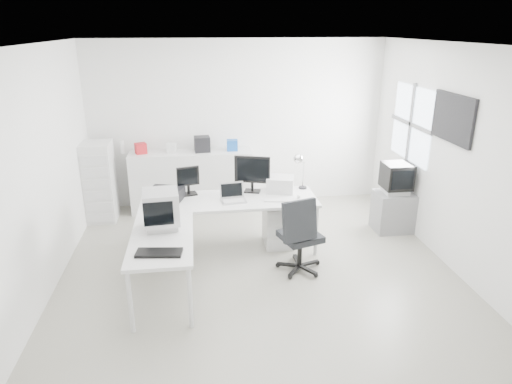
{
  "coord_description": "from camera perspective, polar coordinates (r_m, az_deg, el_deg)",
  "views": [
    {
      "loc": [
        -0.72,
        -5.18,
        2.99
      ],
      "look_at": [
        0.0,
        0.2,
        1.0
      ],
      "focal_mm": 32.0,
      "sensor_mm": 36.0,
      "label": 1
    }
  ],
  "objects": [
    {
      "name": "floor",
      "position": [
        6.03,
        0.26,
        -9.62
      ],
      "size": [
        5.0,
        5.0,
        0.01
      ],
      "primitive_type": "cube",
      "color": "beige",
      "rests_on": "ground"
    },
    {
      "name": "ceiling",
      "position": [
        5.24,
        0.31,
        18.04
      ],
      "size": [
        5.0,
        5.0,
        0.01
      ],
      "primitive_type": "cube",
      "color": "white",
      "rests_on": "back_wall"
    },
    {
      "name": "back_wall",
      "position": [
        7.88,
        -2.25,
        8.47
      ],
      "size": [
        5.0,
        0.02,
        2.8
      ],
      "primitive_type": "cube",
      "color": "silver",
      "rests_on": "floor"
    },
    {
      "name": "left_wall",
      "position": [
        5.71,
        -25.46,
        1.93
      ],
      "size": [
        0.02,
        5.0,
        2.8
      ],
      "primitive_type": "cube",
      "color": "silver",
      "rests_on": "floor"
    },
    {
      "name": "right_wall",
      "position": [
        6.31,
        23.45,
        3.84
      ],
      "size": [
        0.02,
        5.0,
        2.8
      ],
      "primitive_type": "cube",
      "color": "silver",
      "rests_on": "floor"
    },
    {
      "name": "window",
      "position": [
        7.28,
        18.82,
        8.05
      ],
      "size": [
        0.02,
        1.2,
        1.1
      ],
      "primitive_type": null,
      "color": "white",
      "rests_on": "right_wall"
    },
    {
      "name": "wall_picture",
      "position": [
        6.27,
        23.39,
        8.48
      ],
      "size": [
        0.04,
        0.9,
        0.6
      ],
      "primitive_type": null,
      "color": "black",
      "rests_on": "right_wall"
    },
    {
      "name": "main_desk",
      "position": [
        6.4,
        -3.29,
        -4.02
      ],
      "size": [
        2.4,
        0.8,
        0.75
      ],
      "primitive_type": null,
      "color": "silver",
      "rests_on": "floor"
    },
    {
      "name": "side_desk",
      "position": [
        5.42,
        -11.45,
        -9.16
      ],
      "size": [
        0.7,
        1.4,
        0.75
      ],
      "primitive_type": null,
      "color": "silver",
      "rests_on": "floor"
    },
    {
      "name": "drawer_pedestal",
      "position": [
        6.56,
        2.81,
        -4.11
      ],
      "size": [
        0.4,
        0.5,
        0.6
      ],
      "primitive_type": "cube",
      "color": "silver",
      "rests_on": "floor"
    },
    {
      "name": "inkjet_printer",
      "position": [
        6.33,
        -11.14,
        -0.26
      ],
      "size": [
        0.52,
        0.45,
        0.16
      ],
      "primitive_type": "cube",
      "rotation": [
        0.0,
        0.0,
        -0.29
      ],
      "color": "black",
      "rests_on": "main_desk"
    },
    {
      "name": "lcd_monitor_small",
      "position": [
        6.42,
        -8.47,
        1.32
      ],
      "size": [
        0.35,
        0.25,
        0.39
      ],
      "primitive_type": null,
      "rotation": [
        0.0,
        0.0,
        0.25
      ],
      "color": "black",
      "rests_on": "main_desk"
    },
    {
      "name": "lcd_monitor_large",
      "position": [
        6.44,
        -0.47,
        2.24
      ],
      "size": [
        0.54,
        0.34,
        0.53
      ],
      "primitive_type": null,
      "rotation": [
        0.0,
        0.0,
        -0.3
      ],
      "color": "black",
      "rests_on": "main_desk"
    },
    {
      "name": "laptop",
      "position": [
        6.13,
        -2.84,
        -0.27
      ],
      "size": [
        0.35,
        0.36,
        0.21
      ],
      "primitive_type": null,
      "rotation": [
        0.0,
        0.0,
        0.12
      ],
      "color": "#B7B7BA",
      "rests_on": "main_desk"
    },
    {
      "name": "white_keyboard",
      "position": [
        6.19,
        2.75,
        -1.02
      ],
      "size": [
        0.4,
        0.17,
        0.02
      ],
      "primitive_type": "cube",
      "rotation": [
        0.0,
        0.0,
        -0.14
      ],
      "color": "silver",
      "rests_on": "main_desk"
    },
    {
      "name": "white_mouse",
      "position": [
        6.29,
        5.36,
        -0.57
      ],
      "size": [
        0.05,
        0.05,
        0.05
      ],
      "primitive_type": "sphere",
      "color": "silver",
      "rests_on": "main_desk"
    },
    {
      "name": "laser_printer",
      "position": [
        6.52,
        3.05,
        1.0
      ],
      "size": [
        0.45,
        0.41,
        0.22
      ],
      "primitive_type": "cube",
      "rotation": [
        0.0,
        0.0,
        -0.26
      ],
      "color": "silver",
      "rests_on": "main_desk"
    },
    {
      "name": "desk_lamp",
      "position": [
        6.62,
        5.93,
        2.44
      ],
      "size": [
        0.19,
        0.19,
        0.48
      ],
      "primitive_type": null,
      "rotation": [
        0.0,
        0.0,
        -0.17
      ],
      "color": "silver",
      "rests_on": "main_desk"
    },
    {
      "name": "crt_monitor",
      "position": [
        5.4,
        -11.73,
        -2.47
      ],
      "size": [
        0.39,
        0.39,
        0.41
      ],
      "primitive_type": null,
      "rotation": [
        0.0,
        0.0,
        0.09
      ],
      "color": "#B7B7BA",
      "rests_on": "side_desk"
    },
    {
      "name": "black_keyboard",
      "position": [
        4.89,
        -12.02,
        -7.44
      ],
      "size": [
        0.5,
        0.25,
        0.03
      ],
      "primitive_type": "cube",
      "rotation": [
        0.0,
        0.0,
        -0.13
      ],
      "color": "black",
      "rests_on": "side_desk"
    },
    {
      "name": "office_chair",
      "position": [
        5.81,
        5.57,
        -5.09
      ],
      "size": [
        0.76,
        0.76,
        1.05
      ],
      "primitive_type": null,
      "rotation": [
        0.0,
        0.0,
        0.31
      ],
      "color": "#242629",
      "rests_on": "floor"
    },
    {
      "name": "tv_cabinet",
      "position": [
        7.31,
        16.73,
        -2.34
      ],
      "size": [
        0.56,
        0.46,
        0.61
      ],
      "primitive_type": "cube",
      "color": "slate",
      "rests_on": "floor"
    },
    {
      "name": "crt_tv",
      "position": [
        7.13,
        17.15,
        1.6
      ],
      "size": [
        0.5,
        0.48,
        0.45
      ],
      "primitive_type": null,
      "color": "black",
      "rests_on": "tv_cabinet"
    },
    {
      "name": "sideboard",
      "position": [
        7.83,
        -8.02,
        1.42
      ],
      "size": [
        2.02,
        0.51,
        1.01
      ],
      "primitive_type": "cube",
      "color": "silver",
      "rests_on": "floor"
    },
    {
      "name": "clutter_box_a",
      "position": [
        7.71,
        -14.21,
        5.31
      ],
      "size": [
        0.21,
        0.2,
        0.17
      ],
      "primitive_type": "cube",
      "rotation": [
        0.0,
        0.0,
        0.35
      ],
      "color": "#AB181F",
      "rests_on": "sideboard"
    },
    {
      "name": "clutter_box_b",
      "position": [
        7.67,
        -10.48,
        5.43
      ],
      "size": [
        0.17,
        0.15,
        0.15
      ],
      "primitive_type": "cube",
      "rotation": [
        0.0,
        0.0,
        -0.17
      ],
      "color": "silver",
      "rests_on": "sideboard"
    },
    {
      "name": "clutter_box_c",
      "position": [
        7.65,
        -6.75,
        5.98
      ],
      "size": [
        0.27,
        0.25,
        0.25
      ],
      "primitive_type": "cube",
      "rotation": [
        0.0,
        0.0,
        0.07
      ],
      "color": "black",
      "rests_on": "sideboard"
    },
    {
      "name": "clutter_box_d",
      "position": [
        7.68,
        -2.99,
        5.87
      ],
      "size": [
        0.19,
        0.17,
        0.18
      ],
      "primitive_type": "cube",
      "rotation": [
        0.0,
        0.0,
        -0.06
      ],
      "color": "#174EA1",
      "rests_on": "sideboard"
    },
    {
      "name": "clutter_bottle",
      "position": [
        7.79,
        -16.39,
        5.42
      ],
      "size": [
        0.07,
        0.07,
        0.22
      ],
      "primitive_type": "cylinder",
      "color": "silver",
      "rests_on": "sideboard"
    },
    {
      "name": "filing_cabinet",
      "position": [
        7.69,
        -18.95,
        1.2
      ],
      "size": [
        0.45,
        0.53,
        1.28
      ],
      "primitive_type": "cube",
      "color": "silver",
      "rests_on": "floor"
    }
  ]
}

